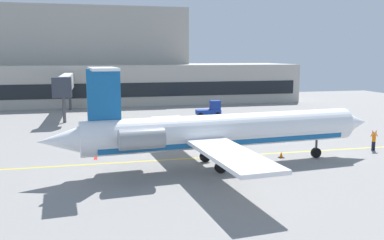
{
  "coord_description": "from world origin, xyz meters",
  "views": [
    {
      "loc": [
        -8.26,
        -32.67,
        9.14
      ],
      "look_at": [
        0.61,
        4.61,
        3.0
      ],
      "focal_mm": 38.02,
      "sensor_mm": 36.0,
      "label": 1
    }
  ],
  "objects_px": {
    "marshaller": "(374,140)",
    "baggage_tug": "(111,110)",
    "pushback_tractor": "(211,109)",
    "regional_jet": "(219,131)"
  },
  "relations": [
    {
      "from": "marshaller",
      "to": "baggage_tug",
      "type": "bearing_deg",
      "value": 129.98
    },
    {
      "from": "pushback_tractor",
      "to": "marshaller",
      "type": "xyz_separation_m",
      "value": [
        9.15,
        -25.05,
        -0.04
      ]
    },
    {
      "from": "regional_jet",
      "to": "marshaller",
      "type": "relative_size",
      "value": 14.47
    },
    {
      "from": "regional_jet",
      "to": "baggage_tug",
      "type": "bearing_deg",
      "value": 103.95
    },
    {
      "from": "regional_jet",
      "to": "baggage_tug",
      "type": "height_order",
      "value": "regional_jet"
    },
    {
      "from": "baggage_tug",
      "to": "marshaller",
      "type": "relative_size",
      "value": 1.77
    },
    {
      "from": "regional_jet",
      "to": "pushback_tractor",
      "type": "bearing_deg",
      "value": 75.33
    },
    {
      "from": "baggage_tug",
      "to": "marshaller",
      "type": "bearing_deg",
      "value": -50.02
    },
    {
      "from": "baggage_tug",
      "to": "pushback_tractor",
      "type": "distance_m",
      "value": 15.01
    },
    {
      "from": "baggage_tug",
      "to": "marshaller",
      "type": "height_order",
      "value": "baggage_tug"
    }
  ]
}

